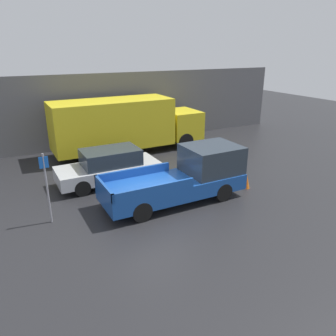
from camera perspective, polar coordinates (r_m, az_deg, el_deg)
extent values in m
plane|color=#232326|center=(12.66, -2.74, -7.02)|extent=(60.00, 60.00, 0.00)
cube|color=#56565B|center=(20.46, -14.31, 9.50)|extent=(28.00, 0.15, 4.37)
cube|color=#194799|center=(12.95, 0.96, -3.17)|extent=(5.71, 2.03, 0.62)
cube|color=#28333D|center=(13.53, 7.56, 1.62)|extent=(2.17, 1.90, 1.11)
cube|color=#194799|center=(13.07, -6.01, -0.79)|extent=(3.14, 0.10, 0.34)
cube|color=#194799|center=(11.44, -2.35, -3.87)|extent=(3.14, 0.10, 0.34)
cube|color=#194799|center=(11.77, -11.09, -3.52)|extent=(0.10, 2.03, 0.34)
cylinder|color=black|center=(14.61, 5.34, -1.61)|extent=(0.75, 0.26, 0.75)
cylinder|color=black|center=(13.28, 9.56, -4.15)|extent=(0.75, 0.26, 0.75)
cylinder|color=black|center=(13.15, -7.74, -4.30)|extent=(0.75, 0.26, 0.75)
cylinder|color=black|center=(11.64, -4.61, -7.57)|extent=(0.75, 0.26, 0.75)
cube|color=#B7BABF|center=(14.96, -10.33, -0.48)|extent=(4.53, 1.84, 0.58)
cube|color=#28333D|center=(14.79, -9.98, 1.93)|extent=(2.49, 1.62, 0.70)
cylinder|color=black|center=(16.20, -6.47, 0.45)|extent=(0.67, 0.22, 0.67)
cylinder|color=black|center=(14.78, -4.10, -1.46)|extent=(0.67, 0.22, 0.67)
cylinder|color=black|center=(15.48, -16.16, -1.22)|extent=(0.67, 0.22, 0.67)
cylinder|color=black|center=(13.99, -14.68, -3.41)|extent=(0.67, 0.22, 0.67)
cube|color=gold|center=(20.70, 2.33, 7.69)|extent=(1.93, 2.39, 1.66)
cube|color=gold|center=(18.79, -9.65, 7.63)|extent=(6.67, 2.51, 2.63)
cylinder|color=black|center=(21.67, 0.00, 6.09)|extent=(0.96, 0.30, 0.96)
cylinder|color=black|center=(19.79, 3.05, 4.68)|extent=(0.96, 0.30, 0.96)
cylinder|color=black|center=(19.80, -14.22, 4.08)|extent=(0.96, 0.30, 0.96)
cylinder|color=black|center=(17.71, -12.40, 2.33)|extent=(0.96, 0.30, 0.96)
cylinder|color=gray|center=(11.89, -20.28, -3.46)|extent=(0.07, 0.07, 2.54)
cube|color=blue|center=(11.53, -20.84, 0.91)|extent=(0.30, 0.02, 0.40)
cone|color=orange|center=(14.65, 13.50, -2.23)|extent=(0.30, 0.30, 0.66)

